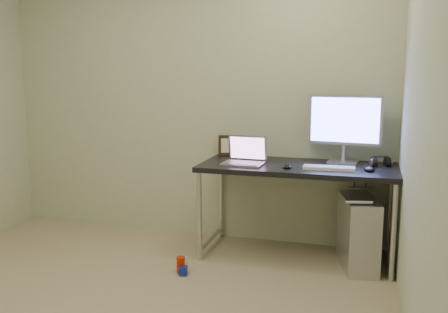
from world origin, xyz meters
The scene contains 17 objects.
wall_back centered at (0.00, 1.75, 1.25)m, with size 3.50×0.02×2.50m, color beige.
wall_right centered at (1.75, 0.00, 1.25)m, with size 0.02×3.50×2.50m, color beige.
desk centered at (0.99, 1.42, 0.67)m, with size 1.52×0.66×0.75m.
tower_computer centered at (1.47, 1.34, 0.27)m, with size 0.34×0.56×0.57m.
cable_a centered at (1.42, 1.70, 0.40)m, with size 0.01×0.01×0.70m, color black.
cable_b centered at (1.51, 1.68, 0.38)m, with size 0.01×0.01×0.72m, color black.
can_red centered at (0.22, 0.85, 0.06)m, with size 0.07×0.07×0.12m, color red.
can_white centered at (0.23, 0.87, 0.06)m, with size 0.06×0.06×0.11m, color white.
can_blue centered at (0.25, 0.84, 0.03)m, with size 0.07×0.07×0.12m, color #1626A4.
laptop centered at (0.58, 1.35, 0.80)m, with size 0.33×0.27×0.22m.
monitor centered at (1.32, 1.62, 1.07)m, with size 0.58×0.19×0.54m.
keyboard centered at (1.24, 1.30, 0.76)m, with size 0.38×0.12×0.02m, color white.
mouse_right centered at (1.53, 1.33, 0.77)m, with size 0.08×0.12×0.04m, color black.
mouse_left centered at (0.93, 1.27, 0.77)m, with size 0.07×0.11×0.04m, color black.
headphones centered at (1.61, 1.55, 0.78)m, with size 0.17×0.10×0.10m.
picture_frame centered at (0.37, 1.71, 0.84)m, with size 0.22×0.03×0.18m, color black.
webcam centered at (0.56, 1.72, 0.84)m, with size 0.05×0.04×0.12m.
Camera 1 is at (1.52, -2.42, 1.47)m, focal length 40.00 mm.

